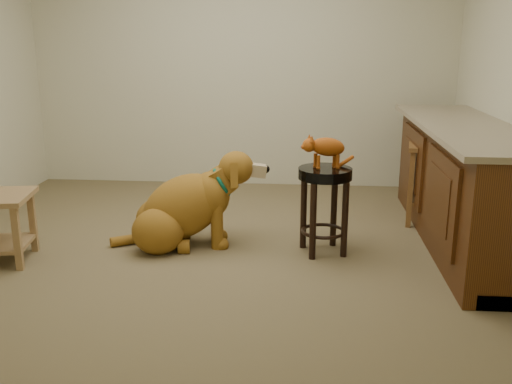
# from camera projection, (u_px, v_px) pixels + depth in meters

# --- Properties ---
(floor) EXTENTS (4.50, 4.00, 0.01)m
(floor) POSITION_uv_depth(u_px,v_px,m) (214.00, 246.00, 4.46)
(floor) COLOR brown
(floor) RESTS_ON ground
(room_shell) EXTENTS (4.54, 4.04, 2.62)m
(room_shell) POSITION_uv_depth(u_px,v_px,m) (209.00, 23.00, 4.02)
(room_shell) COLOR beige
(room_shell) RESTS_ON ground
(cabinet_run) EXTENTS (0.70, 2.56, 0.94)m
(cabinet_run) POSITION_uv_depth(u_px,v_px,m) (464.00, 187.00, 4.47)
(cabinet_run) COLOR #4B270D
(cabinet_run) RESTS_ON ground
(padded_stool) EXTENTS (0.42, 0.42, 0.65)m
(padded_stool) POSITION_uv_depth(u_px,v_px,m) (324.00, 193.00, 4.22)
(padded_stool) COLOR black
(padded_stool) RESTS_ON ground
(wood_stool) EXTENTS (0.44, 0.44, 0.69)m
(wood_stool) POSITION_uv_depth(u_px,v_px,m) (429.00, 183.00, 4.91)
(wood_stool) COLOR brown
(wood_stool) RESTS_ON ground
(golden_retriever) EXTENTS (1.24, 0.67, 0.79)m
(golden_retriever) POSITION_uv_depth(u_px,v_px,m) (185.00, 209.00, 4.41)
(golden_retriever) COLOR brown
(golden_retriever) RESTS_ON ground
(tabby_kitten) EXTENTS (0.40, 0.25, 0.28)m
(tabby_kitten) POSITION_uv_depth(u_px,v_px,m) (325.00, 148.00, 4.13)
(tabby_kitten) COLOR #9B440F
(tabby_kitten) RESTS_ON padded_stool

